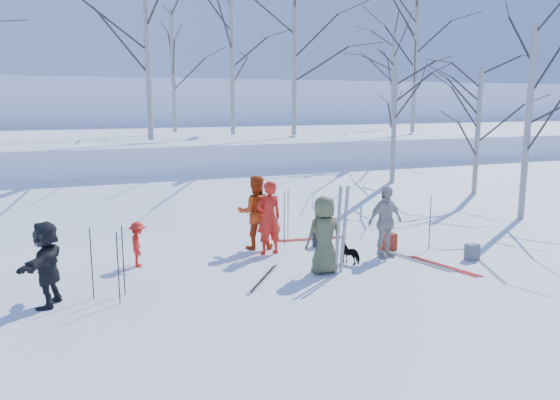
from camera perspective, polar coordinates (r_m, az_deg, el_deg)
name	(u,v)px	position (r m, az deg, el deg)	size (l,w,h in m)	color
ground	(306,270)	(11.94, 2.70, -7.35)	(120.00, 120.00, 0.00)	white
snow_ramp	(219,207)	(18.31, -6.42, -0.70)	(70.00, 9.50, 1.40)	white
snow_plateau	(164,155)	(27.88, -11.98, 4.66)	(70.00, 18.00, 2.20)	white
far_hill	(120,121)	(48.60, -16.39, 7.95)	(90.00, 30.00, 6.00)	white
skier_olive_center	(324,235)	(11.58, 4.64, -3.66)	(0.81, 0.53, 1.66)	#505533
skier_red_north	(269,218)	(12.98, -1.17, -1.86)	(0.65, 0.42, 1.77)	red
skier_redor_behind	(255,212)	(13.47, -2.59, -1.30)	(0.89, 0.69, 1.83)	#B93A0E
skier_red_seated	(138,244)	(12.47, -14.62, -4.49)	(0.65, 0.38, 1.01)	red
skier_cream_east	(385,222)	(12.95, 10.93, -2.26)	(0.99, 0.41, 1.69)	beige
skier_grey_west	(47,264)	(10.58, -23.19, -6.14)	(1.44, 0.46, 1.55)	black
dog	(351,253)	(12.49, 7.43, -5.52)	(0.25, 0.55, 0.47)	black
upright_ski_left	(338,231)	(11.46, 6.10, -3.22)	(0.07, 0.02, 1.90)	silver
upright_ski_right	(344,230)	(11.55, 6.73, -3.12)	(0.07, 0.02, 1.90)	silver
ski_pair_a	(311,239)	(14.54, 3.30, -4.10)	(1.91, 0.45, 0.02)	#B22119
ski_pair_b	(420,261)	(12.95, 14.41, -6.21)	(0.61, 1.90, 0.02)	silver
ski_pair_c	(443,266)	(12.73, 16.64, -6.61)	(0.65, 1.89, 0.02)	#B22119
ski_pair_d	(264,278)	(11.38, -1.71, -8.19)	(1.29, 1.65, 0.02)	silver
ski_pole_a	(430,223)	(13.84, 15.39, -2.38)	(0.02, 0.02, 1.34)	black
ski_pole_b	(92,264)	(10.67, -19.08, -6.32)	(0.02, 0.02, 1.34)	black
ski_pole_c	(118,268)	(10.26, -16.55, -6.83)	(0.02, 0.02, 1.34)	black
ski_pole_d	(284,219)	(13.82, 0.45, -2.02)	(0.02, 0.02, 1.34)	black
ski_pole_e	(123,260)	(10.70, -16.06, -6.09)	(0.02, 0.02, 1.34)	black
ski_pole_f	(288,213)	(14.54, 0.85, -1.40)	(0.02, 0.02, 1.34)	black
backpack_red	(389,242)	(13.70, 11.36, -4.32)	(0.32, 0.22, 0.42)	maroon
backpack_grey	(472,252)	(13.38, 19.43, -5.15)	(0.30, 0.20, 0.38)	slate
backpack_dark	(320,239)	(13.80, 4.25, -4.07)	(0.34, 0.24, 0.40)	black
birch_plateau_a	(173,72)	(26.42, -11.11, 13.03)	(4.48, 4.48, 5.55)	silver
birch_plateau_b	(294,58)	(23.46, 1.51, 14.62)	(5.07, 5.07, 6.39)	silver
birch_plateau_c	(415,61)	(26.40, 13.95, 13.91)	(5.12, 5.12, 6.46)	silver
birch_plateau_e	(147,45)	(20.98, -13.71, 15.51)	(5.41, 5.41, 6.86)	silver
birch_plateau_f	(232,63)	(24.00, -5.03, 14.06)	(4.82, 4.82, 6.03)	silver
birch_plateau_g	(393,79)	(30.66, 11.71, 12.26)	(4.23, 4.23, 5.18)	silver
birch_edge_b	(528,124)	(18.32, 24.49, 7.25)	(4.72, 4.72, 5.88)	silver
birch_edge_c	(477,136)	(20.80, 19.93, 6.32)	(3.96, 3.96, 4.80)	silver
birch_edge_e	(394,132)	(20.19, 11.80, 6.95)	(4.13, 4.13, 5.04)	silver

